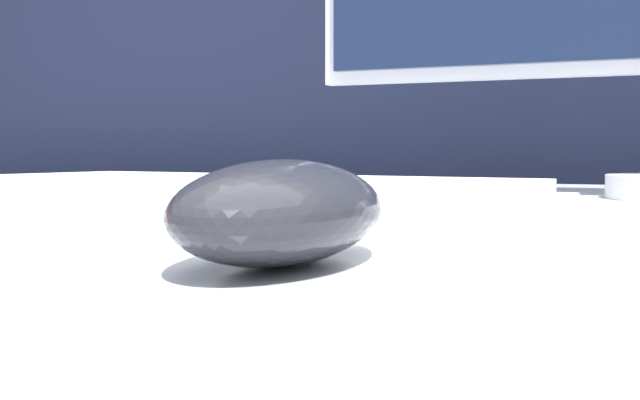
% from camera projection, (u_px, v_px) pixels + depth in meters
% --- Properties ---
extents(partition_panel, '(5.00, 0.03, 1.43)m').
position_uv_depth(partition_panel, '(556.00, 195.00, 1.06)').
color(partition_panel, black).
rests_on(partition_panel, ground_plane).
extents(computer_mouse_near, '(0.07, 0.12, 0.04)m').
position_uv_depth(computer_mouse_near, '(283.00, 211.00, 0.26)').
color(computer_mouse_near, '#232328').
rests_on(computer_mouse_near, desk).
extents(keyboard, '(0.39, 0.18, 0.02)m').
position_uv_depth(keyboard, '(247.00, 197.00, 0.47)').
color(keyboard, silver).
rests_on(keyboard, desk).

